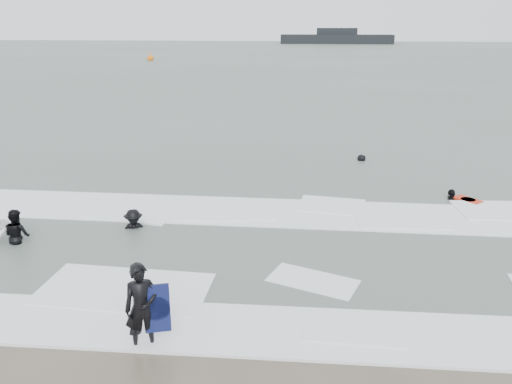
# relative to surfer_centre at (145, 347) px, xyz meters

# --- Properties ---
(ground) EXTENTS (320.00, 320.00, 0.00)m
(ground) POSITION_rel_surfer_centre_xyz_m (1.53, 1.32, 0.00)
(ground) COLOR brown
(ground) RESTS_ON ground
(sea) EXTENTS (320.00, 320.00, 0.00)m
(sea) POSITION_rel_surfer_centre_xyz_m (1.53, 81.32, 0.06)
(sea) COLOR #47544C
(sea) RESTS_ON ground
(surfer_centre) EXTENTS (0.78, 0.67, 1.81)m
(surfer_centre) POSITION_rel_surfer_centre_xyz_m (0.00, 0.00, 0.00)
(surfer_centre) COLOR black
(surfer_centre) RESTS_ON ground
(surfer_wading) EXTENTS (0.94, 0.84, 1.58)m
(surfer_wading) POSITION_rel_surfer_centre_xyz_m (-5.10, 4.32, 0.00)
(surfer_wading) COLOR black
(surfer_wading) RESTS_ON ground
(surfer_breaker) EXTENTS (1.12, 0.87, 1.52)m
(surfer_breaker) POSITION_rel_surfer_centre_xyz_m (-2.12, 5.56, 0.00)
(surfer_breaker) COLOR black
(surfer_breaker) RESTS_ON ground
(surfer_right_near) EXTENTS (0.96, 0.86, 1.56)m
(surfer_right_near) POSITION_rel_surfer_centre_xyz_m (8.20, 9.32, 0.00)
(surfer_right_near) COLOR black
(surfer_right_near) RESTS_ON ground
(surfer_right_far) EXTENTS (0.85, 0.73, 1.47)m
(surfer_right_far) POSITION_rel_surfer_centre_xyz_m (5.54, 14.26, 0.00)
(surfer_right_far) COLOR black
(surfer_right_far) RESTS_ON ground
(surf_foam) EXTENTS (30.03, 9.06, 0.09)m
(surf_foam) POSITION_rel_surfer_centre_xyz_m (1.53, 5.02, 0.04)
(surf_foam) COLOR white
(surf_foam) RESTS_ON ground
(bodyboards) EXTENTS (15.00, 9.70, 1.25)m
(bodyboards) POSITION_rel_surfer_centre_xyz_m (1.17, 4.52, 0.50)
(bodyboards) COLOR #0E1544
(bodyboards) RESTS_ON ground
(buoy) EXTENTS (1.00, 1.00, 1.65)m
(buoy) POSITION_rel_surfer_centre_xyz_m (-22.49, 73.35, 0.42)
(buoy) COLOR orange
(buoy) RESTS_ON ground
(vessel_horizon) EXTENTS (31.76, 5.67, 4.31)m
(vessel_horizon) POSITION_rel_surfer_centre_xyz_m (10.88, 142.78, 1.60)
(vessel_horizon) COLOR black
(vessel_horizon) RESTS_ON ground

